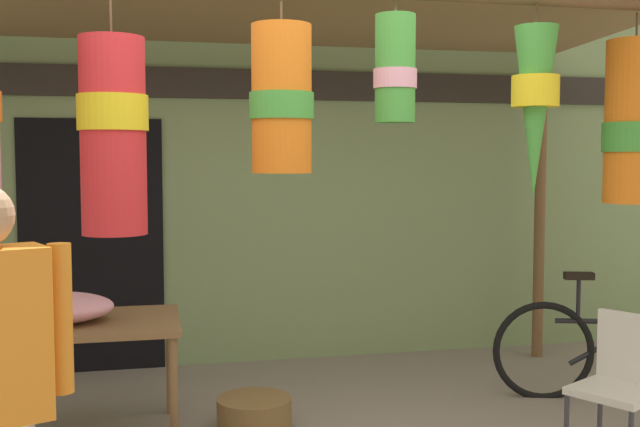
# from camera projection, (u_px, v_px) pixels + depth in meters

# --- Properties ---
(shop_facade) EXTENTS (9.22, 0.29, 3.69)m
(shop_facade) POSITION_uv_depth(u_px,v_px,m) (245.00, 140.00, 6.40)
(shop_facade) COLOR #7A9360
(shop_facade) RESTS_ON ground_plane
(market_stall_canopy) EXTENTS (4.91, 2.43, 2.82)m
(market_stall_canopy) POSITION_uv_depth(u_px,v_px,m) (321.00, 37.00, 4.73)
(market_stall_canopy) COLOR brown
(market_stall_canopy) RESTS_ON ground_plane
(display_table) EXTENTS (1.43, 0.82, 0.72)m
(display_table) POSITION_uv_depth(u_px,v_px,m) (57.00, 333.00, 4.57)
(display_table) COLOR brown
(display_table) RESTS_ON ground_plane
(flower_heap_on_table) EXTENTS (0.71, 0.50, 0.18)m
(flower_heap_on_table) POSITION_uv_depth(u_px,v_px,m) (54.00, 308.00, 4.52)
(flower_heap_on_table) COLOR pink
(flower_heap_on_table) RESTS_ON display_table
(folding_chair) EXTENTS (0.54, 0.54, 0.84)m
(folding_chair) POSITION_uv_depth(u_px,v_px,m) (623.00, 377.00, 4.19)
(folding_chair) COLOR beige
(folding_chair) RESTS_ON ground_plane
(wicker_basket_by_table) EXTENTS (0.46, 0.46, 0.21)m
(wicker_basket_by_table) POSITION_uv_depth(u_px,v_px,m) (254.00, 414.00, 4.78)
(wicker_basket_by_table) COLOR brown
(wicker_basket_by_table) RESTS_ON ground_plane
(parked_bicycle) EXTENTS (1.69, 0.61, 0.92)m
(parked_bicycle) POSITION_uv_depth(u_px,v_px,m) (618.00, 350.00, 5.40)
(parked_bicycle) COLOR black
(parked_bicycle) RESTS_ON ground_plane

